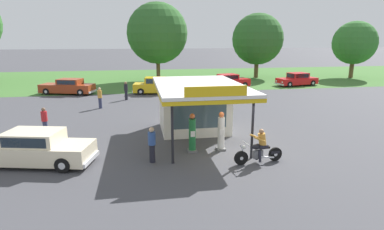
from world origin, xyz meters
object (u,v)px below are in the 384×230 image
bystander_admiring_sedan (152,144)px  featured_classic_sedan (31,149)px  gas_pump_nearside (192,134)px  motorcycle_with_rider (260,149)px  bystander_chatting_near_pumps (100,97)px  parked_car_back_row_far_right (68,87)px  parked_car_second_row_spare (297,80)px  parked_car_back_row_centre_right (157,86)px  gas_pump_offside (221,133)px  parked_car_back_row_right (229,81)px  bystander_strolling_foreground (45,121)px  bystander_standing_back_lot (126,90)px

bystander_admiring_sedan → featured_classic_sedan: bearing=172.4°
gas_pump_nearside → featured_classic_sedan: bearing=-177.5°
motorcycle_with_rider → bystander_admiring_sedan: bearing=169.4°
bystander_chatting_near_pumps → parked_car_back_row_far_right: bearing=117.8°
parked_car_second_row_spare → parked_car_back_row_centre_right: bearing=-170.9°
gas_pump_nearside → gas_pump_offside: bearing=0.0°
parked_car_back_row_right → bystander_chatting_near_pumps: (-13.04, -8.59, 0.18)m
parked_car_back_row_centre_right → bystander_strolling_foreground: (-7.31, -12.86, 0.11)m
gas_pump_offside → bystander_chatting_near_pumps: bearing=122.6°
parked_car_back_row_right → gas_pump_offside: bearing=-107.2°
bystander_chatting_near_pumps → motorcycle_with_rider: bearing=-57.3°
featured_classic_sedan → bystander_chatting_near_pumps: (1.75, 11.25, 0.18)m
featured_classic_sedan → parked_car_back_row_right: size_ratio=1.15×
parked_car_second_row_spare → parked_car_back_row_centre_right: parked_car_back_row_centre_right is taller
parked_car_back_row_far_right → bystander_chatting_near_pumps: bearing=-62.2°
motorcycle_with_rider → parked_car_second_row_spare: 25.32m
gas_pump_offside → bystander_admiring_sedan: (-3.46, -1.02, -0.03)m
parked_car_back_row_far_right → parked_car_back_row_right: size_ratio=1.12×
featured_classic_sedan → parked_car_second_row_spare: bearing=40.9°
parked_car_second_row_spare → bystander_standing_back_lot: bystander_standing_back_lot is taller
gas_pump_offside → parked_car_second_row_spare: bearing=53.9°
featured_classic_sedan → bystander_strolling_foreground: size_ratio=3.63×
featured_classic_sedan → bystander_admiring_sedan: size_ratio=3.54×
parked_car_second_row_spare → featured_classic_sedan: bearing=-139.1°
gas_pump_nearside → gas_pump_offside: (1.45, 0.00, 0.01)m
gas_pump_offside → parked_car_second_row_spare: (14.41, 19.73, -0.21)m
parked_car_back_row_right → bystander_strolling_foreground: (-15.41, -15.30, 0.14)m
gas_pump_nearside → parked_car_back_row_centre_right: (-0.60, 17.10, -0.15)m
motorcycle_with_rider → bystander_strolling_foreground: size_ratio=1.46×
gas_pump_nearside → parked_car_second_row_spare: 25.31m
parked_car_back_row_centre_right → bystander_chatting_near_pumps: bystander_chatting_near_pumps is taller
parked_car_back_row_centre_right → parked_car_back_row_right: parked_car_back_row_centre_right is taller
gas_pump_offside → bystander_strolling_foreground: size_ratio=1.22×
bystander_strolling_foreground → bystander_admiring_sedan: bearing=-41.7°
gas_pump_nearside → parked_car_second_row_spare: bearing=51.2°
motorcycle_with_rider → gas_pump_nearside: bearing=144.9°
parked_car_back_row_right → parked_car_back_row_centre_right: bearing=-163.3°
parked_car_back_row_far_right → bystander_standing_back_lot: (5.82, -4.15, 0.17)m
parked_car_back_row_right → bystander_chatting_near_pumps: 15.62m
parked_car_back_row_centre_right → bystander_admiring_sedan: bystander_admiring_sedan is taller
parked_car_back_row_right → parked_car_second_row_spare: bearing=1.3°
parked_car_second_row_spare → bystander_standing_back_lot: (-19.47, -5.56, 0.19)m
featured_classic_sedan → parked_car_back_row_right: featured_classic_sedan is taller
featured_classic_sedan → bystander_standing_back_lot: bystander_standing_back_lot is taller
featured_classic_sedan → bystander_standing_back_lot: 14.95m
gas_pump_offside → motorcycle_with_rider: size_ratio=0.84×
gas_pump_offside → bystander_admiring_sedan: 3.61m
motorcycle_with_rider → parked_car_back_row_far_right: bearing=121.0°
parked_car_second_row_spare → motorcycle_with_rider: bearing=-121.3°
motorcycle_with_rider → parked_car_back_row_centre_right: bearing=99.9°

